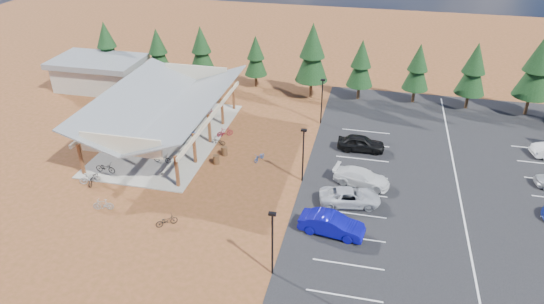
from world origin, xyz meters
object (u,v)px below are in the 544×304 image
object	(u,v)px
lamp_post_1	(303,152)
car_2	(350,197)
bike_3	(181,107)
bike_5	(180,141)
trash_bin_1	(224,151)
bike_8	(93,179)
car_3	(362,177)
bike_6	(188,132)
bike_15	(225,132)
lamp_post_0	(272,239)
outbuilding	(99,73)
bike_16	(218,141)
lamp_post_2	(322,98)
bike_13	(103,204)
car_4	(361,143)
bike_9	(90,178)
bike_2	(141,125)
trash_bin_0	(216,160)
bike_14	(260,157)
bike_7	(209,111)
bike_pavilion	(165,104)
bike_4	(162,158)
bike_12	(167,221)
bike_0	(105,168)
car_1	(332,224)
bike_1	(157,134)

from	to	relation	value
lamp_post_1	car_2	xyz separation A→B (m)	(4.44, -2.67, -2.24)
bike_3	bike_5	distance (m)	8.38
trash_bin_1	car_2	distance (m)	13.76
bike_3	bike_8	distance (m)	16.14
car_2	car_3	distance (m)	3.28
trash_bin_1	bike_6	bearing A→B (deg)	150.51
bike_6	bike_15	xyz separation A→B (m)	(3.75, 1.00, -0.07)
lamp_post_0	car_3	bearing A→B (deg)	67.53
trash_bin_1	outbuilding	bearing A→B (deg)	147.69
bike_16	lamp_post_2	bearing A→B (deg)	134.21
trash_bin_1	bike_13	distance (m)	12.75
bike_13	car_4	distance (m)	24.59
bike_5	bike_8	size ratio (longest dim) A/B	0.81
bike_8	bike_9	size ratio (longest dim) A/B	1.04
bike_2	bike_5	distance (m)	5.97
trash_bin_0	bike_14	size ratio (longest dim) A/B	0.58
lamp_post_1	bike_2	xyz separation A→B (m)	(-18.57, 6.09, -2.43)
bike_7	bike_13	distance (m)	19.08
bike_13	bike_2	bearing A→B (deg)	-178.98
bike_8	car_2	distance (m)	22.46
bike_3	bike_pavilion	bearing A→B (deg)	-167.99
lamp_post_0	bike_3	xyz separation A→B (m)	(-16.20, 23.48, -2.42)
bike_7	car_2	world-z (taller)	car_2
lamp_post_1	trash_bin_1	world-z (taller)	lamp_post_1
bike_4	bike_7	xyz separation A→B (m)	(0.75, 11.01, -0.01)
lamp_post_0	bike_14	xyz separation A→B (m)	(-4.57, 14.55, -2.57)
car_4	bike_12	bearing A→B (deg)	136.08
bike_13	bike_9	bearing A→B (deg)	-149.26
lamp_post_2	car_2	size ratio (longest dim) A/B	1.02
bike_3	bike_9	bearing A→B (deg)	174.38
bike_0	car_1	bearing A→B (deg)	-98.81
bike_0	bike_16	distance (m)	11.20
bike_7	bike_9	size ratio (longest dim) A/B	0.82
bike_4	lamp_post_0	bearing A→B (deg)	-130.67
lamp_post_1	car_1	xyz separation A→B (m)	(3.42, -6.81, -2.12)
lamp_post_1	bike_7	xyz separation A→B (m)	(-12.66, 11.02, -2.43)
bike_1	bike_3	xyz separation A→B (m)	(-0.22, 7.11, -0.04)
trash_bin_1	car_2	world-z (taller)	car_2
bike_4	bike_14	xyz separation A→B (m)	(8.84, 2.55, -0.15)
bike_6	bike_8	distance (m)	11.26
bike_1	bike_12	size ratio (longest dim) A/B	0.95
car_1	bike_13	bearing A→B (deg)	101.30
bike_pavilion	lamp_post_0	xyz separation A→B (m)	(15.00, -17.00, -0.85)
bike_4	bike_16	size ratio (longest dim) A/B	1.14
bike_12	lamp_post_0	bearing A→B (deg)	-148.65
bike_13	car_2	xyz separation A→B (m)	(19.48, 5.25, 0.23)
trash_bin_1	bike_6	size ratio (longest dim) A/B	0.48
lamp_post_1	bike_14	size ratio (longest dim) A/B	3.34
bike_5	bike_16	world-z (taller)	bike_5
car_4	bike_16	bearing A→B (deg)	96.25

